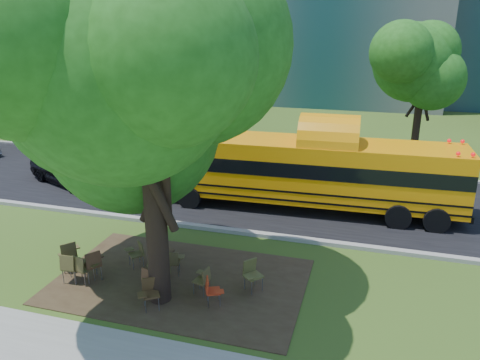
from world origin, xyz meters
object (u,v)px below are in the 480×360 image
(school_bus, at_px, (324,171))
(chair_5, at_px, (149,291))
(chair_2, at_px, (93,262))
(bg_car_red, at_px, (89,151))
(chair_10, at_px, (165,250))
(main_tree, at_px, (149,110))
(chair_8, at_px, (69,253))
(chair_1, at_px, (83,267))
(chair_9, at_px, (137,251))
(chair_3, at_px, (162,268))
(chair_6, at_px, (203,278))
(chair_7, at_px, (212,289))
(chair_0, at_px, (71,265))
(pedestrian_a, at_px, (25,120))
(chair_4, at_px, (152,279))
(chair_12, at_px, (252,272))
(chair_11, at_px, (174,261))
(black_car, at_px, (69,168))

(school_bus, height_order, chair_5, school_bus)
(chair_2, distance_m, chair_5, 2.30)
(bg_car_red, bearing_deg, chair_10, -146.20)
(main_tree, xyz_separation_m, chair_8, (-3.23, 0.64, -4.49))
(chair_1, distance_m, chair_9, 1.65)
(main_tree, distance_m, chair_3, 4.60)
(chair_6, relative_size, chair_7, 1.03)
(chair_6, bearing_deg, chair_0, 108.62)
(school_bus, height_order, chair_1, school_bus)
(chair_2, distance_m, bg_car_red, 12.13)
(main_tree, height_order, pedestrian_a, main_tree)
(chair_8, bearing_deg, chair_9, -26.32)
(chair_0, xyz_separation_m, chair_1, (0.35, 0.04, -0.01))
(chair_4, height_order, chair_12, chair_12)
(school_bus, relative_size, chair_0, 12.21)
(school_bus, distance_m, chair_11, 7.25)
(chair_3, distance_m, chair_4, 0.58)
(black_car, bearing_deg, chair_2, -118.61)
(chair_1, xyz_separation_m, chair_4, (2.11, -0.01, -0.02))
(chair_4, distance_m, chair_9, 1.80)
(school_bus, bearing_deg, main_tree, -116.23)
(pedestrian_a, bearing_deg, black_car, -144.60)
(chair_4, xyz_separation_m, chair_7, (1.68, 0.05, -0.05))
(chair_2, relative_size, chair_5, 1.12)
(chair_0, distance_m, chair_7, 4.14)
(main_tree, height_order, black_car, main_tree)
(chair_6, xyz_separation_m, pedestrian_a, (-18.06, 14.87, 0.32))
(chair_7, bearing_deg, chair_4, -112.75)
(chair_0, xyz_separation_m, chair_9, (1.30, 1.40, -0.07))
(chair_11, bearing_deg, chair_10, 118.28)
(chair_0, xyz_separation_m, chair_11, (2.58, 1.19, -0.08))
(chair_5, xyz_separation_m, bg_car_red, (-8.89, 10.89, 0.16))
(chair_3, height_order, chair_10, chair_3)
(chair_2, relative_size, chair_9, 1.19)
(black_car, height_order, bg_car_red, black_car)
(chair_4, bearing_deg, chair_10, 119.92)
(chair_11, bearing_deg, main_tree, -98.30)
(school_bus, height_order, chair_3, school_bus)
(chair_5, height_order, chair_12, chair_12)
(chair_0, bearing_deg, school_bus, 46.46)
(chair_10, height_order, chair_12, chair_12)
(main_tree, bearing_deg, chair_0, 178.67)
(main_tree, bearing_deg, chair_5, -100.48)
(school_bus, xyz_separation_m, chair_0, (-6.11, -7.43, -1.01))
(chair_0, relative_size, chair_1, 1.02)
(chair_8, height_order, chair_12, chair_8)
(chair_0, xyz_separation_m, chair_3, (2.50, 0.60, -0.03))
(chair_3, height_order, chair_7, chair_3)
(chair_12, distance_m, black_car, 12.05)
(school_bus, bearing_deg, pedestrian_a, 156.64)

